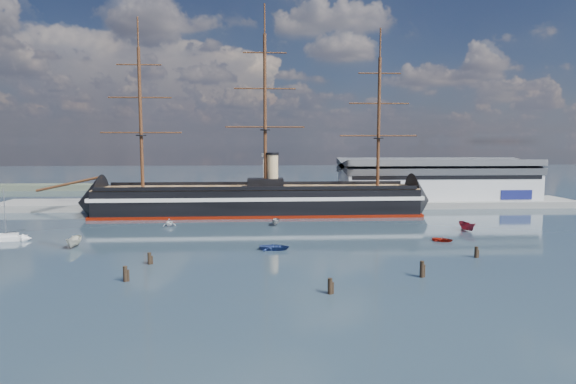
{
  "coord_description": "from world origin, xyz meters",
  "views": [
    {
      "loc": [
        -0.08,
        -74.84,
        20.58
      ],
      "look_at": [
        6.38,
        35.0,
        9.0
      ],
      "focal_mm": 30.0,
      "sensor_mm": 36.0,
      "label": 1
    }
  ],
  "objects": [
    {
      "name": "motorboat_c",
      "position": [
        3.76,
        42.15,
        0.0
      ],
      "size": [
        5.23,
        2.64,
        2.0
      ],
      "primitive_type": "imported",
      "rotation": [
        0.0,
        0.0,
        -0.17
      ],
      "color": "gray",
      "rests_on": "ground"
    },
    {
      "name": "sailboat",
      "position": [
        -52.42,
        26.88,
        0.69
      ],
      "size": [
        7.06,
        3.48,
        10.85
      ],
      "rotation": [
        0.0,
        0.0,
        0.23
      ],
      "color": "silver",
      "rests_on": "ground"
    },
    {
      "name": "motorboat_f",
      "position": [
        47.79,
        32.24,
        0.0
      ],
      "size": [
        6.78,
        3.45,
        2.59
      ],
      "primitive_type": "imported",
      "rotation": [
        0.0,
        0.0,
        0.17
      ],
      "color": "maroon",
      "rests_on": "ground"
    },
    {
      "name": "piling_near_right",
      "position": [
        24.45,
        -4.76,
        0.0
      ],
      "size": [
        0.64,
        0.64,
        3.23
      ],
      "primitive_type": "cylinder",
      "color": "black",
      "rests_on": "ground"
    },
    {
      "name": "piling_near_left",
      "position": [
        -20.0,
        -4.38,
        0.0
      ],
      "size": [
        0.64,
        0.64,
        3.03
      ],
      "primitive_type": "cylinder",
      "color": "black",
      "rests_on": "ground"
    },
    {
      "name": "quay_tower",
      "position": [
        3.0,
        73.0,
        9.75
      ],
      "size": [
        5.0,
        5.0,
        15.0
      ],
      "color": "silver",
      "rests_on": "ground"
    },
    {
      "name": "piling_extra",
      "position": [
        -18.73,
        5.64,
        0.0
      ],
      "size": [
        0.64,
        0.64,
        2.7
      ],
      "primitive_type": "cylinder",
      "color": "black",
      "rests_on": "ground"
    },
    {
      "name": "motorboat_e",
      "position": [
        37.61,
        20.89,
        0.0
      ],
      "size": [
        2.2,
        2.76,
        1.21
      ],
      "primitive_type": "imported",
      "rotation": [
        0.0,
        0.0,
        1.04
      ],
      "color": "maroon",
      "rests_on": "ground"
    },
    {
      "name": "motorboat_d",
      "position": [
        -22.24,
        42.39,
        0.0
      ],
      "size": [
        6.27,
        4.46,
        2.11
      ],
      "primitive_type": "imported",
      "rotation": [
        0.0,
        0.0,
        0.38
      ],
      "color": "white",
      "rests_on": "ground"
    },
    {
      "name": "piling_near_mid",
      "position": [
        9.32,
        -11.93,
        0.0
      ],
      "size": [
        0.64,
        0.64,
        2.89
      ],
      "primitive_type": "cylinder",
      "color": "black",
      "rests_on": "ground"
    },
    {
      "name": "motorboat_a",
      "position": [
        -36.32,
        19.53,
        0.0
      ],
      "size": [
        6.59,
        2.59,
        2.61
      ],
      "primitive_type": "imported",
      "rotation": [
        0.0,
        0.0,
        0.03
      ],
      "color": "beige",
      "rests_on": "ground"
    },
    {
      "name": "piling_far_right",
      "position": [
        38.29,
        6.91,
        0.0
      ],
      "size": [
        0.64,
        0.64,
        2.69
      ],
      "primitive_type": "cylinder",
      "color": "black",
      "rests_on": "ground"
    },
    {
      "name": "motorboat_b",
      "position": [
        2.64,
        15.13,
        0.0
      ],
      "size": [
        1.92,
        3.71,
        1.65
      ],
      "primitive_type": "imported",
      "rotation": [
        0.0,
        0.0,
        1.43
      ],
      "color": "navy",
      "rests_on": "ground"
    },
    {
      "name": "quay",
      "position": [
        10.0,
        76.0,
        0.0
      ],
      "size": [
        180.0,
        18.0,
        2.0
      ],
      "primitive_type": "cube",
      "color": "slate",
      "rests_on": "ground"
    },
    {
      "name": "warship",
      "position": [
        -2.27,
        60.0,
        4.04
      ],
      "size": [
        112.91,
        16.58,
        53.94
      ],
      "rotation": [
        0.0,
        0.0,
        0.0
      ],
      "color": "black",
      "rests_on": "ground"
    },
    {
      "name": "warehouse",
      "position": [
        58.0,
        80.0,
        7.98
      ],
      "size": [
        63.0,
        21.0,
        11.6
      ],
      "color": "#B7BABC",
      "rests_on": "ground"
    },
    {
      "name": "ground",
      "position": [
        0.0,
        40.0,
        0.0
      ],
      "size": [
        600.0,
        600.0,
        0.0
      ],
      "primitive_type": "plane",
      "color": "#283744",
      "rests_on": "ground"
    }
  ]
}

